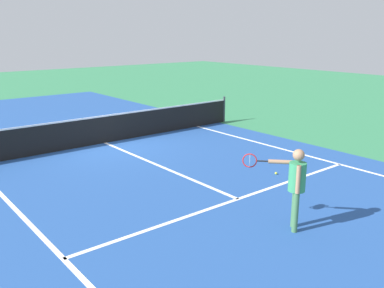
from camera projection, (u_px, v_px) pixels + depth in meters
name	position (u px, v px, depth m)	size (l,w,h in m)	color
ground_plane	(105.00, 143.00, 14.26)	(60.00, 60.00, 0.00)	#337F51
court_surface_inbounds	(105.00, 143.00, 14.26)	(10.62, 24.40, 0.00)	#234C93
line_sideline_left	(53.00, 248.00, 7.29)	(0.10, 11.89, 0.01)	white
line_sideline_right	(326.00, 160.00, 12.29)	(0.10, 11.89, 0.01)	white
line_service_near	(238.00, 199.00, 9.45)	(8.22, 0.10, 0.01)	white
line_center_service	(158.00, 165.00, 11.85)	(0.10, 6.40, 0.01)	white
net	(104.00, 129.00, 14.13)	(11.23, 0.09, 1.07)	#33383D
player_near	(295.00, 181.00, 7.76)	(0.74, 1.04, 1.60)	#3F7247
tennis_ball_mid_court	(276.00, 173.00, 11.09)	(0.07, 0.07, 0.07)	#CCE033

